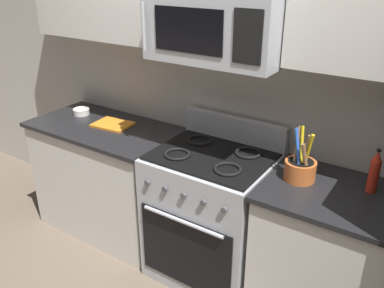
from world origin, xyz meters
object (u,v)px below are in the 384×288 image
Objects in this scene: microwave at (218,27)px; prep_bowl at (81,111)px; range_oven at (211,214)px; utensil_crock at (300,168)px; cutting_board at (113,124)px; bottle_hot_sauce at (374,172)px.

microwave is 5.97× the size of prep_bowl.
prep_bowl is at bearing 176.46° from range_oven.
prep_bowl is (-1.85, 0.05, -0.04)m from utensil_crock.
utensil_crock reaches higher than range_oven.
range_oven is at bearing -2.69° from cutting_board.
bottle_hot_sauce is (0.93, 0.08, -0.68)m from microwave.
cutting_board is 2.13× the size of prep_bowl.
utensil_crock is 1.47m from cutting_board.
cutting_board is 0.38m from prep_bowl.
microwave reaches higher than bottle_hot_sauce.
microwave is (-0.00, 0.03, 1.24)m from range_oven.
cutting_board is (-1.47, 0.02, -0.06)m from utensil_crock.
utensil_crock is 2.42× the size of prep_bowl.
range_oven is 3.43× the size of utensil_crock.
range_oven is 3.89× the size of cutting_board.
bottle_hot_sauce is at bearing 2.06° from cutting_board.
microwave reaches higher than range_oven.
cutting_board is 1.10× the size of bottle_hot_sauce.
bottle_hot_sauce reaches higher than prep_bowl.
microwave is 1.20m from cutting_board.
microwave is at bearing -175.01° from bottle_hot_sauce.
microwave is at bearing 179.72° from utensil_crock.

